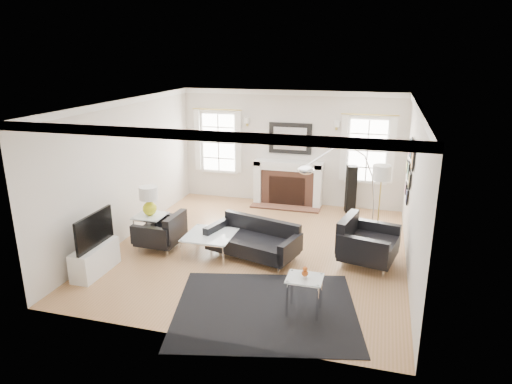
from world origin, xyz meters
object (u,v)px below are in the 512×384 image
(armchair_right, at_px, (365,243))
(gourd_lamp, at_px, (149,199))
(arc_floor_lamp, at_px, (341,192))
(fireplace, at_px, (288,184))
(sofa, at_px, (254,241))
(coffee_table, at_px, (210,236))
(armchair_left, at_px, (163,232))

(armchair_right, relative_size, gourd_lamp, 2.08)
(arc_floor_lamp, bearing_deg, fireplace, 123.36)
(fireplace, height_order, sofa, fireplace)
(sofa, distance_m, coffee_table, 0.84)
(coffee_table, bearing_deg, armchair_left, 179.31)
(armchair_left, bearing_deg, armchair_right, 5.25)
(fireplace, relative_size, arc_floor_lamp, 0.82)
(sofa, relative_size, coffee_table, 2.09)
(armchair_right, bearing_deg, gourd_lamp, -176.27)
(coffee_table, bearing_deg, armchair_right, 7.30)
(armchair_left, distance_m, gourd_lamp, 0.69)
(gourd_lamp, xyz_separation_m, arc_floor_lamp, (3.58, 0.88, 0.17))
(armchair_right, distance_m, coffee_table, 2.85)
(armchair_left, distance_m, armchair_right, 3.83)
(fireplace, distance_m, sofa, 3.12)
(gourd_lamp, bearing_deg, fireplace, 56.35)
(sofa, bearing_deg, fireplace, 90.11)
(armchair_left, bearing_deg, sofa, 3.70)
(arc_floor_lamp, bearing_deg, gourd_lamp, -166.14)
(armchair_left, height_order, armchair_right, armchair_right)
(sofa, bearing_deg, gourd_lamp, -179.06)
(armchair_right, relative_size, coffee_table, 1.36)
(armchair_left, xyz_separation_m, arc_floor_lamp, (3.29, 0.97, 0.80))
(fireplace, relative_size, gourd_lamp, 2.93)
(armchair_right, bearing_deg, arc_floor_lamp, 130.12)
(armchair_left, bearing_deg, fireplace, 60.79)
(fireplace, bearing_deg, armchair_left, -119.21)
(sofa, xyz_separation_m, arc_floor_lamp, (1.48, 0.85, 0.82))
(coffee_table, distance_m, arc_floor_lamp, 2.62)
(armchair_right, distance_m, arc_floor_lamp, 1.09)
(sofa, relative_size, gourd_lamp, 3.20)
(armchair_right, height_order, arc_floor_lamp, arc_floor_lamp)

